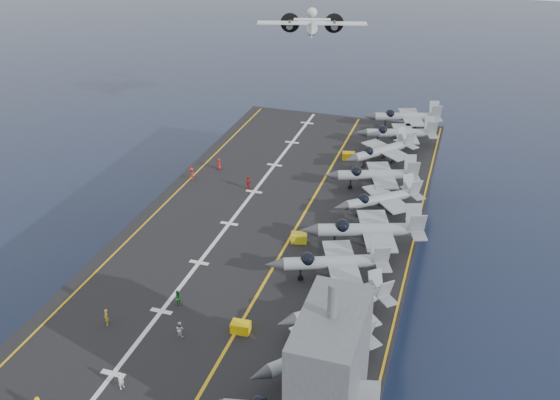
% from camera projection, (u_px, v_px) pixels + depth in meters
% --- Properties ---
extents(ground, '(500.00, 500.00, 0.00)m').
position_uv_depth(ground, '(271.00, 294.00, 88.14)').
color(ground, '#142135').
rests_on(ground, ground).
extents(hull, '(36.00, 90.00, 10.00)m').
position_uv_depth(hull, '(271.00, 264.00, 85.79)').
color(hull, '#56595E').
rests_on(hull, ground).
extents(flight_deck, '(38.00, 92.00, 0.40)m').
position_uv_depth(flight_deck, '(271.00, 232.00, 83.35)').
color(flight_deck, black).
rests_on(flight_deck, hull).
extents(foul_line, '(0.35, 90.00, 0.02)m').
position_uv_depth(foul_line, '(292.00, 234.00, 82.45)').
color(foul_line, gold).
rests_on(foul_line, flight_deck).
extents(landing_centerline, '(0.50, 90.00, 0.02)m').
position_uv_depth(landing_centerline, '(229.00, 224.00, 84.85)').
color(landing_centerline, silver).
rests_on(landing_centerline, flight_deck).
extents(deck_edge_port, '(0.25, 90.00, 0.02)m').
position_uv_depth(deck_edge_port, '(157.00, 212.00, 87.78)').
color(deck_edge_port, gold).
rests_on(deck_edge_port, flight_deck).
extents(deck_edge_stbd, '(0.25, 90.00, 0.02)m').
position_uv_depth(deck_edge_stbd, '(411.00, 253.00, 78.32)').
color(deck_edge_stbd, gold).
rests_on(deck_edge_stbd, flight_deck).
extents(island_superstructure, '(5.00, 10.00, 15.00)m').
position_uv_depth(island_superstructure, '(330.00, 360.00, 50.48)').
color(island_superstructure, '#56595E').
rests_on(island_superstructure, flight_deck).
extents(fighter_jet_1, '(15.53, 15.80, 4.62)m').
position_uv_depth(fighter_jet_1, '(320.00, 350.00, 59.19)').
color(fighter_jet_1, '#969DA6').
rests_on(fighter_jet_1, flight_deck).
extents(fighter_jet_2, '(15.58, 15.29, 4.55)m').
position_uv_depth(fighter_jet_2, '(341.00, 304.00, 65.42)').
color(fighter_jet_2, gray).
rests_on(fighter_jet_2, flight_deck).
extents(fighter_jet_3, '(16.92, 14.22, 5.00)m').
position_uv_depth(fighter_jet_3, '(335.00, 261.00, 72.28)').
color(fighter_jet_3, '#9FA7AF').
rests_on(fighter_jet_3, flight_deck).
extents(fighter_jet_4, '(18.20, 14.89, 5.45)m').
position_uv_depth(fighter_jet_4, '(370.00, 229.00, 78.36)').
color(fighter_jet_4, '#929BA2').
rests_on(fighter_jet_4, flight_deck).
extents(fighter_jet_5, '(15.75, 15.13, 4.57)m').
position_uv_depth(fighter_jet_5, '(382.00, 198.00, 86.66)').
color(fighter_jet_5, gray).
rests_on(fighter_jet_5, flight_deck).
extents(fighter_jet_6, '(16.47, 13.58, 4.91)m').
position_uv_depth(fighter_jet_6, '(377.00, 174.00, 93.09)').
color(fighter_jet_6, '#9399A2').
rests_on(fighter_jet_6, flight_deck).
extents(fighter_jet_7, '(15.71, 16.28, 4.73)m').
position_uv_depth(fighter_jet_7, '(383.00, 150.00, 101.39)').
color(fighter_jet_7, '#90979E').
rests_on(fighter_jet_7, flight_deck).
extents(fighter_jet_8, '(16.26, 13.14, 4.91)m').
position_uv_depth(fighter_jet_8, '(401.00, 132.00, 107.87)').
color(fighter_jet_8, gray).
rests_on(fighter_jet_8, flight_deck).
extents(tow_cart_a, '(2.02, 1.37, 1.17)m').
position_uv_depth(tow_cart_a, '(241.00, 327.00, 64.78)').
color(tow_cart_a, '#E3BB07').
rests_on(tow_cart_a, flight_deck).
extents(tow_cart_b, '(2.32, 1.78, 1.24)m').
position_uv_depth(tow_cart_b, '(299.00, 238.00, 80.45)').
color(tow_cart_b, gold).
rests_on(tow_cart_b, flight_deck).
extents(tow_cart_c, '(2.32, 1.79, 1.24)m').
position_uv_depth(tow_cart_c, '(349.00, 156.00, 103.41)').
color(tow_cart_c, '#EBAF07').
rests_on(tow_cart_c, flight_deck).
extents(crew_1, '(1.27, 1.36, 1.89)m').
position_uv_depth(crew_1, '(106.00, 317.00, 65.65)').
color(crew_1, gold).
rests_on(crew_1, flight_deck).
extents(crew_2, '(1.32, 1.19, 1.83)m').
position_uv_depth(crew_2, '(177.00, 298.00, 68.71)').
color(crew_2, '#298B33').
rests_on(crew_2, flight_deck).
extents(crew_3, '(1.13, 1.40, 2.02)m').
position_uv_depth(crew_3, '(192.00, 174.00, 96.44)').
color(crew_3, '#B21919').
rests_on(crew_3, flight_deck).
extents(crew_4, '(0.93, 1.30, 2.05)m').
position_uv_depth(crew_4, '(248.00, 183.00, 93.67)').
color(crew_4, '#B51611').
rests_on(crew_4, flight_deck).
extents(crew_5, '(1.04, 1.27, 1.83)m').
position_uv_depth(crew_5, '(219.00, 164.00, 99.92)').
color(crew_5, '#B21919').
rests_on(crew_5, flight_deck).
extents(crew_6, '(1.02, 1.27, 1.85)m').
position_uv_depth(crew_6, '(121.00, 380.00, 57.55)').
color(crew_6, silver).
rests_on(crew_6, flight_deck).
extents(crew_7, '(1.22, 0.98, 1.77)m').
position_uv_depth(crew_7, '(180.00, 329.00, 64.05)').
color(crew_7, silver).
rests_on(crew_7, flight_deck).
extents(transport_plane, '(26.03, 20.87, 5.39)m').
position_uv_depth(transport_plane, '(312.00, 30.00, 130.55)').
color(transport_plane, silver).
extents(fighter_jet_9, '(16.26, 13.14, 4.91)m').
position_uv_depth(fighter_jet_9, '(407.00, 116.00, 115.02)').
color(fighter_jet_9, gray).
rests_on(fighter_jet_9, flight_deck).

